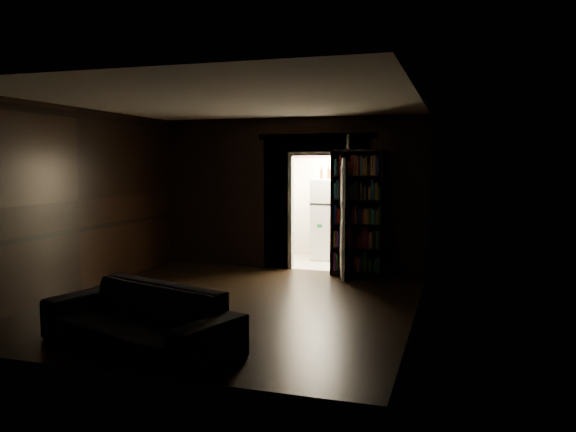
# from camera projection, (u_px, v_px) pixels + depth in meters

# --- Properties ---
(ground) EXTENTS (5.50, 5.50, 0.00)m
(ground) POSITION_uv_depth(u_px,v_px,m) (233.00, 303.00, 7.87)
(ground) COLOR black
(ground) RESTS_ON ground
(room_walls) EXTENTS (5.02, 5.61, 2.84)m
(room_walls) POSITION_uv_depth(u_px,v_px,m) (258.00, 181.00, 8.74)
(room_walls) COLOR black
(room_walls) RESTS_ON ground
(kitchen_alcove) EXTENTS (2.20, 1.80, 2.60)m
(kitchen_alcove) POSITION_uv_depth(u_px,v_px,m) (330.00, 201.00, 11.30)
(kitchen_alcove) COLOR beige
(kitchen_alcove) RESTS_ON ground
(sofa) EXTENTS (2.47, 1.66, 0.87)m
(sofa) POSITION_uv_depth(u_px,v_px,m) (139.00, 309.00, 5.89)
(sofa) COLOR black
(sofa) RESTS_ON ground
(bookshelf) EXTENTS (0.91, 0.34, 2.20)m
(bookshelf) POSITION_uv_depth(u_px,v_px,m) (357.00, 213.00, 9.82)
(bookshelf) COLOR black
(bookshelf) RESTS_ON ground
(refrigerator) EXTENTS (0.85, 0.80, 1.65)m
(refrigerator) POSITION_uv_depth(u_px,v_px,m) (331.00, 219.00, 11.48)
(refrigerator) COLOR white
(refrigerator) RESTS_ON ground
(door) EXTENTS (0.27, 0.83, 2.05)m
(door) POSITION_uv_depth(u_px,v_px,m) (342.00, 218.00, 9.67)
(door) COLOR silver
(door) RESTS_ON ground
(figurine) EXTENTS (0.11, 0.11, 0.26)m
(figurine) POSITION_uv_depth(u_px,v_px,m) (348.00, 142.00, 9.72)
(figurine) COLOR white
(figurine) RESTS_ON bookshelf
(bottles) EXTENTS (0.69, 0.29, 0.28)m
(bottles) POSITION_uv_depth(u_px,v_px,m) (332.00, 172.00, 11.33)
(bottles) COLOR black
(bottles) RESTS_ON refrigerator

